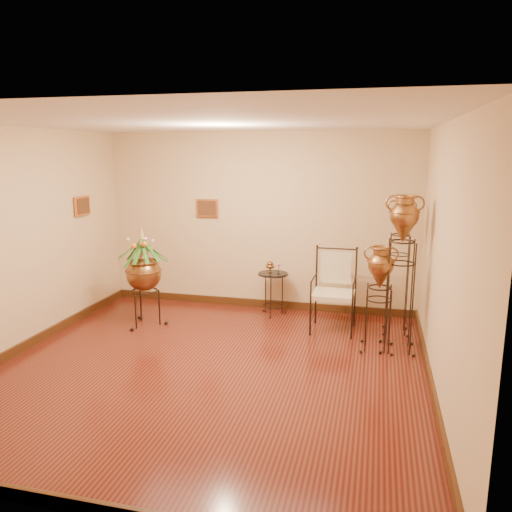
% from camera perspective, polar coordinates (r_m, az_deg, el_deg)
% --- Properties ---
extents(ground, '(5.00, 5.00, 0.00)m').
position_cam_1_polar(ground, '(6.01, -5.41, -12.71)').
color(ground, '#5E2516').
rests_on(ground, ground).
extents(room_shell, '(5.02, 5.02, 2.81)m').
position_cam_1_polar(room_shell, '(5.53, -5.79, 3.89)').
color(room_shell, '#D5BB89').
rests_on(room_shell, ground).
extents(amphora_tall, '(0.45, 0.45, 1.88)m').
position_cam_1_polar(amphora_tall, '(7.11, 16.01, -1.09)').
color(amphora_tall, black).
rests_on(amphora_tall, ground).
extents(amphora_mid, '(0.50, 0.50, 2.01)m').
position_cam_1_polar(amphora_mid, '(6.47, 16.22, -1.87)').
color(amphora_mid, black).
rests_on(amphora_mid, ground).
extents(amphora_short, '(0.44, 0.44, 1.37)m').
position_cam_1_polar(amphora_short, '(6.51, 13.88, -4.68)').
color(amphora_short, black).
rests_on(amphora_short, ground).
extents(planter_urn, '(0.97, 0.97, 1.50)m').
position_cam_1_polar(planter_urn, '(7.35, -12.74, -1.49)').
color(planter_urn, black).
rests_on(planter_urn, ground).
extents(armchair, '(0.66, 0.62, 1.16)m').
position_cam_1_polar(armchair, '(7.07, 8.86, -3.99)').
color(armchair, black).
rests_on(armchair, ground).
extents(side_table, '(0.52, 0.52, 0.84)m').
position_cam_1_polar(side_table, '(7.77, 1.94, -4.22)').
color(side_table, black).
rests_on(side_table, ground).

